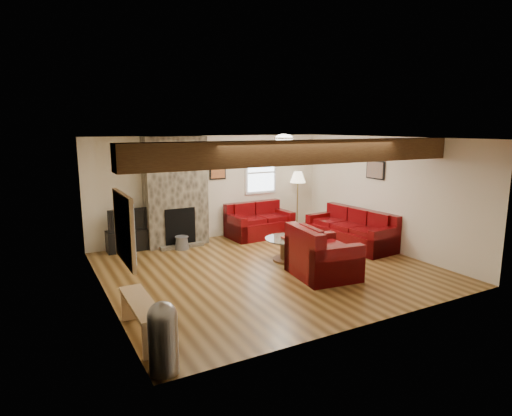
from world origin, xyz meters
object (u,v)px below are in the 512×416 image
(loveseat, at_px, (260,220))
(coffee_table, at_px, (288,249))
(sofa_three, at_px, (351,228))
(tv_cabinet, at_px, (129,240))
(floor_lamp, at_px, (298,180))
(television, at_px, (127,219))
(armchair_red, at_px, (323,251))

(loveseat, distance_m, coffee_table, 2.05)
(sofa_three, bearing_deg, tv_cabinet, -119.32)
(sofa_three, relative_size, floor_lamp, 1.37)
(television, bearing_deg, coffee_table, -40.10)
(floor_lamp, bearing_deg, armchair_red, -116.16)
(tv_cabinet, bearing_deg, coffee_table, -40.10)
(television, bearing_deg, loveseat, -5.43)
(loveseat, height_order, coffee_table, loveseat)
(sofa_three, relative_size, tv_cabinet, 2.30)
(armchair_red, distance_m, television, 4.39)
(loveseat, bearing_deg, coffee_table, -104.97)
(loveseat, bearing_deg, floor_lamp, -0.62)
(sofa_three, distance_m, coffee_table, 1.89)
(sofa_three, xyz_separation_m, tv_cabinet, (-4.59, 2.04, -0.18))
(television, relative_size, floor_lamp, 0.54)
(loveseat, bearing_deg, armchair_red, -99.87)
(sofa_three, distance_m, television, 5.03)
(armchair_red, bearing_deg, tv_cabinet, 45.98)
(coffee_table, distance_m, floor_lamp, 2.81)
(coffee_table, height_order, tv_cabinet, coffee_table)
(sofa_three, bearing_deg, armchair_red, -58.66)
(sofa_three, xyz_separation_m, armchair_red, (-1.81, -1.35, 0.06))
(loveseat, bearing_deg, sofa_three, -53.37)
(loveseat, xyz_separation_m, television, (-3.16, 0.30, 0.30))
(coffee_table, bearing_deg, loveseat, 77.79)
(tv_cabinet, height_order, floor_lamp, floor_lamp)
(floor_lamp, bearing_deg, television, 176.59)
(loveseat, height_order, tv_cabinet, loveseat)
(armchair_red, bearing_deg, floor_lamp, -19.45)
(sofa_three, distance_m, floor_lamp, 2.03)
(sofa_three, distance_m, armchair_red, 2.26)
(coffee_table, bearing_deg, sofa_three, 7.83)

